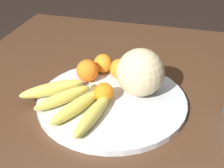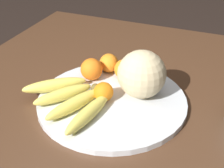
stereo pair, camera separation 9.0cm
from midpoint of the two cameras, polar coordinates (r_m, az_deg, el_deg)
The scene contains 8 objects.
kitchen_table at distance 0.96m, azimuth -0.72°, elevation -9.41°, with size 1.42×1.08×0.77m.
fruit_bowl at distance 0.93m, azimuth 2.77°, elevation -3.09°, with size 0.44×0.44×0.02m.
melon at distance 0.91m, azimuth 8.26°, elevation 1.69°, with size 0.14×0.14×0.14m.
banana_bunch at distance 0.89m, azimuth -4.87°, elevation -2.76°, with size 0.27×0.28×0.04m.
orange_front_left at distance 1.00m, azimuth -1.21°, elevation 2.64°, with size 0.07×0.07×0.07m.
orange_front_right at distance 1.01m, azimuth 4.80°, elevation 2.61°, with size 0.07×0.07×0.07m.
orange_mid_center at distance 0.90m, azimuth 1.30°, elevation -1.54°, with size 0.06×0.06×0.06m.
orange_back_left at distance 1.05m, azimuth 1.88°, elevation 3.79°, with size 0.06×0.06×0.06m.
Camera 2 is at (0.65, 0.32, 1.32)m, focal length 50.00 mm.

